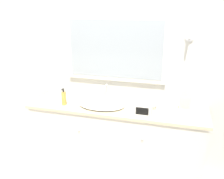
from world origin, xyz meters
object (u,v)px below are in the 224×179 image
Objects in this scene: soap_bottle at (64,98)px; picture_frame at (185,103)px; appliance_box at (143,109)px; sink_basin at (102,104)px.

soap_bottle reaches higher than picture_frame.
appliance_box is at bearing -147.67° from picture_frame.
appliance_box is (0.92, -0.02, -0.02)m from soap_bottle.
soap_bottle is at bearing -169.62° from picture_frame.
sink_basin is 2.69× the size of soap_bottle.
soap_bottle is at bearing 178.79° from appliance_box.
soap_bottle is 1.36m from picture_frame.
appliance_box is 0.50m from picture_frame.
sink_basin reaches higher than appliance_box.
appliance_box is at bearing -12.11° from sink_basin.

